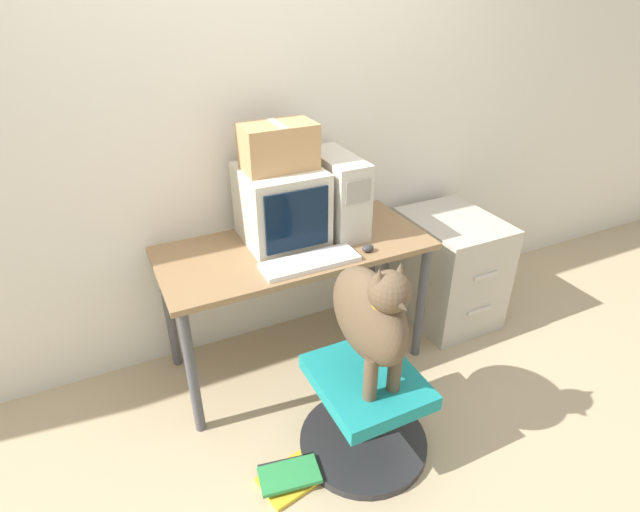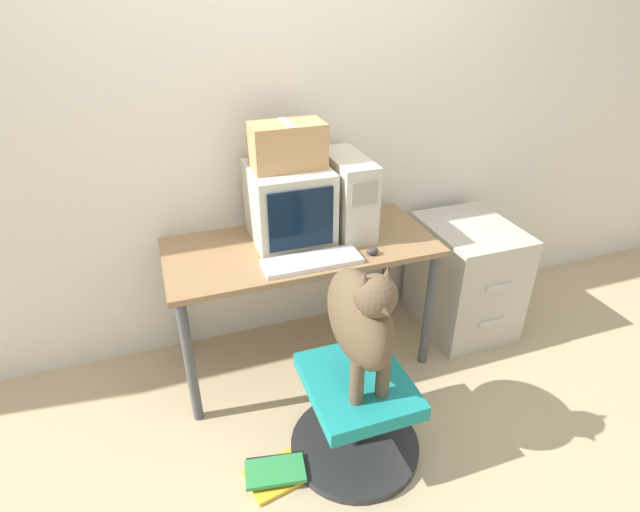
# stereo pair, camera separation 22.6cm
# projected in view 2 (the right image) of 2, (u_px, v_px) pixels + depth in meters

# --- Properties ---
(ground_plane) EXTENTS (12.00, 12.00, 0.00)m
(ground_plane) POSITION_uv_depth(u_px,v_px,m) (321.00, 393.00, 2.65)
(ground_plane) COLOR tan
(wall_back) EXTENTS (8.00, 0.05, 2.60)m
(wall_back) POSITION_uv_depth(u_px,v_px,m) (277.00, 117.00, 2.57)
(wall_back) COLOR silver
(wall_back) RESTS_ON ground_plane
(desk) EXTENTS (1.37, 0.62, 0.74)m
(desk) POSITION_uv_depth(u_px,v_px,m) (301.00, 260.00, 2.59)
(desk) COLOR olive
(desk) RESTS_ON ground_plane
(crt_monitor) EXTENTS (0.39, 0.41, 0.38)m
(crt_monitor) POSITION_uv_depth(u_px,v_px,m) (289.00, 203.00, 2.51)
(crt_monitor) COLOR beige
(crt_monitor) RESTS_ON desk
(pc_tower) EXTENTS (0.18, 0.44, 0.41)m
(pc_tower) POSITION_uv_depth(u_px,v_px,m) (347.00, 194.00, 2.59)
(pc_tower) COLOR beige
(pc_tower) RESTS_ON desk
(keyboard) EXTENTS (0.47, 0.16, 0.03)m
(keyboard) POSITION_uv_depth(u_px,v_px,m) (312.00, 261.00, 2.36)
(keyboard) COLOR silver
(keyboard) RESTS_ON desk
(computer_mouse) EXTENTS (0.06, 0.05, 0.04)m
(computer_mouse) POSITION_uv_depth(u_px,v_px,m) (373.00, 251.00, 2.44)
(computer_mouse) COLOR #333333
(computer_mouse) RESTS_ON desk
(office_chair) EXTENTS (0.60, 0.60, 0.43)m
(office_chair) POSITION_uv_depth(u_px,v_px,m) (356.00, 415.00, 2.25)
(office_chair) COLOR #262628
(office_chair) RESTS_ON ground_plane
(dog) EXTENTS (0.21, 0.49, 0.61)m
(dog) POSITION_uv_depth(u_px,v_px,m) (361.00, 318.00, 1.97)
(dog) COLOR brown
(dog) RESTS_ON office_chair
(filing_cabinet) EXTENTS (0.48, 0.61, 0.68)m
(filing_cabinet) POSITION_uv_depth(u_px,v_px,m) (464.00, 277.00, 3.02)
(filing_cabinet) COLOR #B7B2A3
(filing_cabinet) RESTS_ON ground_plane
(cardboard_box) EXTENTS (0.35, 0.21, 0.22)m
(cardboard_box) POSITION_uv_depth(u_px,v_px,m) (287.00, 145.00, 2.37)
(cardboard_box) COLOR tan
(cardboard_box) RESTS_ON crt_monitor
(book_stack_floor) EXTENTS (0.29, 0.23, 0.06)m
(book_stack_floor) POSITION_uv_depth(u_px,v_px,m) (276.00, 472.00, 2.20)
(book_stack_floor) COLOR gold
(book_stack_floor) RESTS_ON ground_plane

